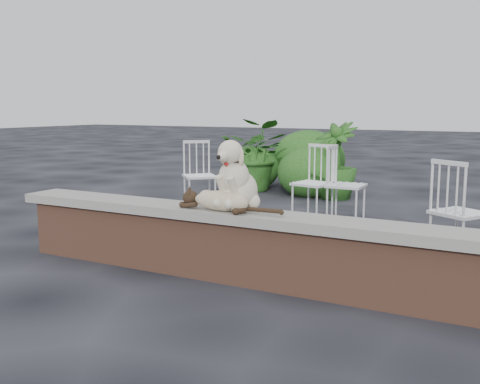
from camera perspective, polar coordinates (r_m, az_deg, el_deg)
The scene contains 12 objects.
ground at distance 4.28m, azimuth 10.34°, elevation -10.61°, with size 60.00×60.00×0.00m, color black.
brick_wall at distance 4.21m, azimuth 10.43°, elevation -7.39°, with size 6.00×0.30×0.50m, color brown.
capstone at distance 4.14m, azimuth 10.54°, elevation -3.53°, with size 6.20×0.40×0.08m, color slate.
dog at distance 4.51m, azimuth -0.11°, elevation 1.90°, with size 0.38×0.50×0.58m, color beige, non-canonical shape.
cat at distance 4.45m, azimuth -1.93°, elevation -0.78°, with size 1.09×0.26×0.18m, color tan, non-canonical shape.
chair_b at distance 7.02m, azimuth 7.49°, elevation 1.00°, with size 0.56×0.56×0.94m, color white, non-canonical shape.
chair_a at distance 7.73m, azimuth -4.18°, elevation 1.77°, with size 0.56×0.56×0.94m, color white, non-canonical shape.
chair_c at distance 5.43m, azimuth 21.73°, elevation -1.83°, with size 0.56×0.56×0.94m, color white, non-canonical shape.
chair_e at distance 6.92m, azimuth 10.87°, elevation 0.80°, with size 0.56×0.56×0.94m, color white, non-canonical shape.
potted_plant_a at distance 9.35m, azimuth 1.72°, elevation 3.84°, with size 1.09×0.95×1.21m, color #224413.
potted_plant_b at distance 8.63m, azimuth 9.80°, elevation 3.21°, with size 0.66×0.66×1.18m, color #224413.
shrubbery at distance 9.67m, azimuth 5.83°, elevation 2.85°, with size 2.21×2.22×1.05m.
Camera 1 is at (1.21, -3.86, 1.41)m, focal length 41.51 mm.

